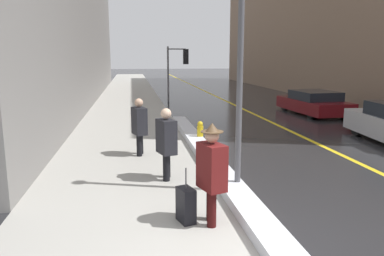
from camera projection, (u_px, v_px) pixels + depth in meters
ground_plane at (264, 251)px, 5.35m from camera, size 160.00×160.00×0.00m
sidewalk_slab at (128, 109)px, 19.58m from camera, size 4.00×80.00×0.01m
road_centre_stripe at (239, 107)px, 20.52m from camera, size 0.16×80.00×0.00m
snow_bank_curb at (205, 153)px, 10.32m from camera, size 0.52×11.76×0.21m
lamp_post at (241, 41)px, 7.15m from camera, size 0.28×0.28×5.08m
traffic_light_near at (179, 62)px, 22.54m from camera, size 1.31×0.38×3.32m
pedestrian_in_fedora at (212, 170)px, 6.06m from camera, size 0.45×0.59×1.71m
pedestrian_in_glasses at (166, 140)px, 8.30m from camera, size 0.45×0.60×1.63m
pedestrian_nearside at (139, 124)px, 10.37m from camera, size 0.45×0.59×1.61m
parked_car_maroon at (314, 103)px, 18.01m from camera, size 2.11×4.29×1.12m
rolling_suitcase at (186, 205)px, 6.22m from camera, size 0.32×0.41×0.95m
fire_hydrant at (200, 132)px, 12.01m from camera, size 0.20×0.20×0.70m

